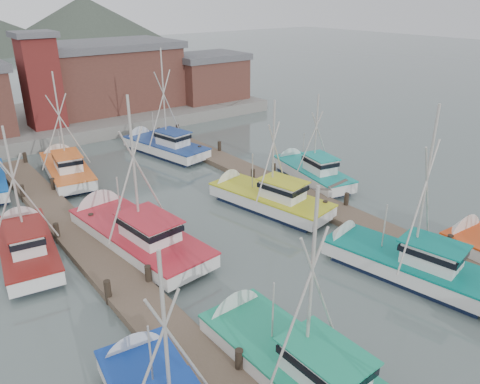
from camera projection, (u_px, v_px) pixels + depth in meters
ground at (315, 291)px, 21.91m from camera, size 260.00×260.00×0.00m
dock_left at (139, 301)px, 20.85m from camera, size 2.30×46.00×1.50m
dock_right at (347, 217)px, 28.70m from camera, size 2.30×46.00×1.50m
quay at (57, 121)px, 48.61m from camera, size 44.00×16.00×1.20m
shed_center at (107, 75)px, 50.36m from camera, size 14.84×9.54×6.90m
shed_right at (208, 76)px, 54.69m from camera, size 8.48×6.36×5.20m
lookout_tower at (40, 80)px, 42.62m from camera, size 3.60×3.60×8.50m
boat_4 at (290, 361)px, 16.84m from camera, size 3.48×9.23×8.55m
boat_5 at (399, 261)px, 23.10m from camera, size 4.28×9.19×9.36m
boat_8 at (133, 233)px, 25.81m from camera, size 4.30×10.64×9.40m
boat_9 at (263, 198)px, 30.23m from camera, size 4.27×9.16×7.84m
boat_10 at (26, 244)px, 24.65m from camera, size 3.64×8.43×7.86m
boat_11 at (309, 171)px, 34.69m from camera, size 3.93×8.21×7.10m
boat_12 at (66, 168)px, 35.23m from camera, size 3.83×8.89×8.64m
boat_13 at (162, 146)px, 40.37m from camera, size 4.33×9.25×9.62m
gull_near at (330, 187)px, 15.36m from camera, size 1.55×0.64×0.24m
gull_far at (230, 104)px, 23.22m from camera, size 1.55×0.62×0.24m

